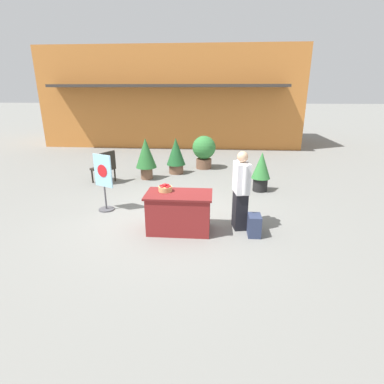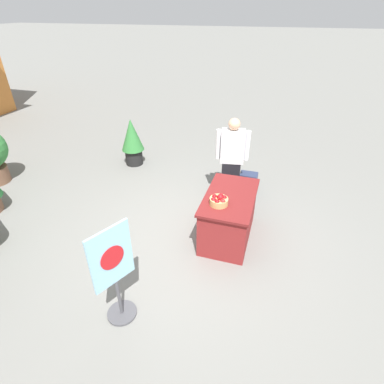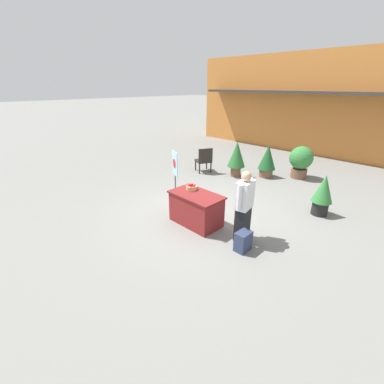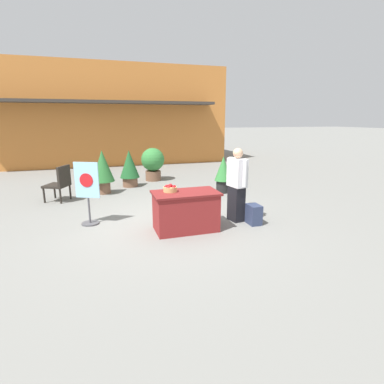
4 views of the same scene
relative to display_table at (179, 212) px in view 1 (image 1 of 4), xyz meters
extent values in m
plane|color=slate|center=(-0.22, 0.58, -0.39)|extent=(120.00, 120.00, 0.00)
cube|color=#C67533|center=(-1.53, 11.11, 1.91)|extent=(12.38, 4.68, 4.61)
cube|color=#38332D|center=(-1.53, 8.32, 2.46)|extent=(10.53, 0.90, 0.12)
cube|color=maroon|center=(0.00, 0.00, -0.02)|extent=(1.21, 0.70, 0.74)
cube|color=maroon|center=(0.00, 0.00, 0.37)|extent=(1.29, 0.74, 0.04)
cylinder|color=tan|center=(-0.28, 0.12, 0.44)|extent=(0.27, 0.27, 0.10)
sphere|color=#A30F14|center=(-0.20, 0.10, 0.48)|extent=(0.08, 0.08, 0.08)
sphere|color=#A30F14|center=(-0.24, 0.19, 0.48)|extent=(0.08, 0.08, 0.08)
sphere|color=red|center=(-0.33, 0.19, 0.48)|extent=(0.08, 0.08, 0.08)
sphere|color=#A30F14|center=(-0.37, 0.12, 0.48)|extent=(0.08, 0.08, 0.08)
sphere|color=red|center=(-0.33, 0.05, 0.48)|extent=(0.08, 0.08, 0.08)
sphere|color=#A30F14|center=(-0.23, 0.05, 0.48)|extent=(0.08, 0.08, 0.08)
sphere|color=red|center=(-0.29, 0.09, 0.51)|extent=(0.08, 0.08, 0.08)
sphere|color=#A30F14|center=(-0.28, 0.11, 0.51)|extent=(0.08, 0.08, 0.08)
cube|color=black|center=(1.21, 0.21, -0.01)|extent=(0.30, 0.38, 0.76)
cube|color=silver|center=(1.21, 0.21, 0.67)|extent=(0.33, 0.46, 0.60)
sphere|color=tan|center=(1.21, 0.21, 1.08)|extent=(0.21, 0.21, 0.21)
cylinder|color=silver|center=(1.25, -0.04, 0.70)|extent=(0.09, 0.09, 0.55)
cylinder|color=silver|center=(1.16, 0.47, 0.70)|extent=(0.09, 0.09, 0.55)
cube|color=#2D3856|center=(1.47, -0.11, -0.18)|extent=(0.24, 0.34, 0.42)
cylinder|color=#4C4C51|center=(-1.84, 0.93, -0.38)|extent=(0.36, 0.36, 0.03)
cylinder|color=#4C4C51|center=(-1.84, 0.93, -0.09)|extent=(0.04, 0.04, 0.55)
cube|color=#99D1EA|center=(-1.84, 0.93, 0.56)|extent=(0.48, 0.24, 0.74)
cylinder|color=red|center=(-1.85, 0.92, 0.56)|extent=(0.26, 0.13, 0.29)
cylinder|color=#28231E|center=(-3.01, 3.02, -0.20)|extent=(0.05, 0.05, 0.40)
cylinder|color=#28231E|center=(-2.80, 3.44, -0.20)|extent=(0.05, 0.05, 0.40)
cylinder|color=#28231E|center=(-2.59, 2.81, -0.20)|extent=(0.05, 0.05, 0.40)
cylinder|color=#28231E|center=(-2.38, 3.23, -0.20)|extent=(0.05, 0.05, 0.40)
cube|color=#28231E|center=(-2.70, 3.13, 0.03)|extent=(0.74, 0.74, 0.06)
cube|color=#28231E|center=(-2.48, 3.02, 0.32)|extent=(0.30, 0.52, 0.51)
cylinder|color=brown|center=(0.28, 5.09, -0.22)|extent=(0.55, 0.55, 0.34)
sphere|color=#337A38|center=(0.28, 5.09, 0.36)|extent=(0.82, 0.82, 0.82)
cylinder|color=brown|center=(-1.47, 3.60, -0.21)|extent=(0.37, 0.37, 0.37)
cone|color=#28662D|center=(-1.47, 3.60, 0.44)|extent=(0.65, 0.65, 0.92)
cylinder|color=black|center=(1.95, 2.66, -0.21)|extent=(0.40, 0.40, 0.37)
cone|color=#337A38|center=(1.95, 2.66, 0.34)|extent=(0.51, 0.51, 0.72)
cylinder|color=brown|center=(-0.62, 4.33, -0.24)|extent=(0.48, 0.48, 0.30)
cone|color=#1E5628|center=(-0.62, 4.33, 0.35)|extent=(0.63, 0.63, 0.89)
camera|label=1|loc=(0.69, -5.43, 2.29)|focal=28.00mm
camera|label=2|loc=(-3.81, -0.58, 2.82)|focal=28.00mm
camera|label=3|loc=(3.91, -3.99, 2.79)|focal=24.00mm
camera|label=4|loc=(-1.60, -5.45, 1.79)|focal=28.00mm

